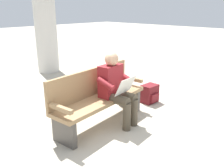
{
  "coord_description": "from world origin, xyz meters",
  "views": [
    {
      "loc": [
        2.45,
        2.59,
        1.85
      ],
      "look_at": [
        -0.09,
        0.15,
        0.7
      ],
      "focal_mm": 38.11,
      "sensor_mm": 36.0,
      "label": 1
    }
  ],
  "objects": [
    {
      "name": "ground_plane",
      "position": [
        0.0,
        0.0,
        0.0
      ],
      "size": [
        40.0,
        40.0,
        0.0
      ],
      "primitive_type": "plane",
      "color": "#B7AD99"
    },
    {
      "name": "backpack",
      "position": [
        -1.31,
        0.03,
        0.18
      ],
      "size": [
        0.34,
        0.28,
        0.36
      ],
      "rotation": [
        0.0,
        0.0,
        6.25
      ],
      "color": "maroon",
      "rests_on": "ground"
    },
    {
      "name": "support_pillar",
      "position": [
        -1.23,
        -3.57,
        1.79
      ],
      "size": [
        0.61,
        0.61,
        3.59
      ],
      "primitive_type": "cylinder",
      "color": "beige",
      "rests_on": "ground"
    },
    {
      "name": "person_seated",
      "position": [
        -0.19,
        0.14,
        0.63
      ],
      "size": [
        0.6,
        0.6,
        1.18
      ],
      "rotation": [
        0.0,
        0.0,
        0.1
      ],
      "color": "maroon",
      "rests_on": "ground"
    },
    {
      "name": "bench_near",
      "position": [
        0.01,
        -0.07,
        0.46
      ],
      "size": [
        1.84,
        0.65,
        0.9
      ],
      "rotation": [
        0.0,
        0.0,
        0.1
      ],
      "color": "#9E7A51",
      "rests_on": "ground"
    }
  ]
}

